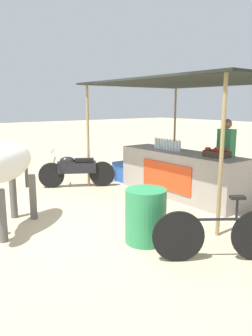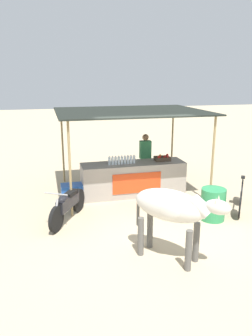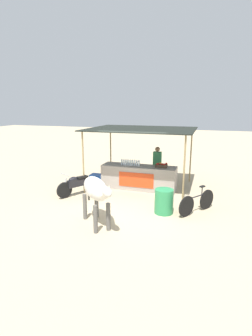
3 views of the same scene
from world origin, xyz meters
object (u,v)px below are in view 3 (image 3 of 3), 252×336
at_px(bicycle_leaning, 197,202).
at_px(motorcycle_parked, 78,184).
at_px(vendor_behind_counter, 157,166).
at_px(fruit_crate, 161,165).
at_px(cow, 96,191).
at_px(cooler_box, 98,180).
at_px(water_barrel, 164,201).
at_px(stall_counter, 139,177).

bearing_deg(bicycle_leaning, motorcycle_parked, 174.90).
distance_m(vendor_behind_counter, motorcycle_parked, 3.41).
relative_size(fruit_crate, vendor_behind_counter, 0.27).
xyz_separation_m(fruit_crate, vendor_behind_counter, (-0.30, 0.71, -0.18)).
bearing_deg(cow, cooler_box, 113.67).
bearing_deg(water_barrel, bicycle_leaning, 19.37).
bearing_deg(fruit_crate, bicycle_leaning, -50.89).
bearing_deg(cow, bicycle_leaning, 34.21).
height_order(cow, bicycle_leaning, cow).
height_order(fruit_crate, bicycle_leaning, fruit_crate).
bearing_deg(vendor_behind_counter, cow, -100.92).
bearing_deg(stall_counter, motorcycle_parked, -144.81).
bearing_deg(motorcycle_parked, fruit_crate, 26.65).
distance_m(vendor_behind_counter, water_barrel, 3.06).
bearing_deg(water_barrel, cooler_box, 147.19).
xyz_separation_m(motorcycle_parked, bicycle_leaning, (4.41, -0.39, -0.08)).
xyz_separation_m(water_barrel, motorcycle_parked, (-3.42, 0.74, 0.04)).
height_order(fruit_crate, cow, cow).
bearing_deg(cooler_box, water_barrel, -32.81).
xyz_separation_m(stall_counter, motorcycle_parked, (-2.01, -1.41, -0.05)).
xyz_separation_m(stall_counter, cooler_box, (-1.79, -0.10, -0.24)).
relative_size(vendor_behind_counter, bicycle_leaning, 1.19).
xyz_separation_m(fruit_crate, bicycle_leaning, (1.51, -1.85, -0.68)).
xyz_separation_m(stall_counter, water_barrel, (1.41, -2.16, -0.09)).
height_order(stall_counter, motorcycle_parked, stall_counter).
height_order(stall_counter, fruit_crate, fruit_crate).
distance_m(fruit_crate, cow, 3.83).
xyz_separation_m(water_barrel, bicycle_leaning, (1.00, 0.35, -0.04)).
bearing_deg(motorcycle_parked, stall_counter, 35.19).
bearing_deg(water_barrel, vendor_behind_counter, 105.63).
relative_size(stall_counter, cooler_box, 5.00).
bearing_deg(cooler_box, bicycle_leaning, -22.20).
bearing_deg(vendor_behind_counter, fruit_crate, -66.76).
xyz_separation_m(cooler_box, water_barrel, (3.20, -2.06, 0.15)).
xyz_separation_m(vendor_behind_counter, cooler_box, (-2.38, -0.85, -0.61)).
distance_m(water_barrel, cow, 2.30).
bearing_deg(bicycle_leaning, stall_counter, 143.06).
xyz_separation_m(stall_counter, cow, (-0.25, -3.61, 0.55)).
relative_size(fruit_crate, motorcycle_parked, 0.28).
height_order(stall_counter, cooler_box, stall_counter).
relative_size(motorcycle_parked, bicycle_leaning, 1.15).
height_order(fruit_crate, vendor_behind_counter, vendor_behind_counter).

